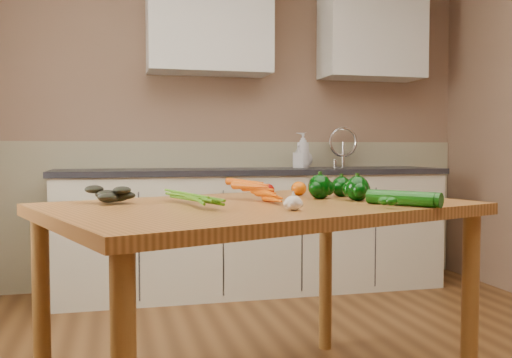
{
  "coord_description": "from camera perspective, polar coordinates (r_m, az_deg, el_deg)",
  "views": [
    {
      "loc": [
        -0.8,
        -1.87,
        1.04
      ],
      "look_at": [
        -0.2,
        0.49,
        0.91
      ],
      "focal_mm": 40.0,
      "sensor_mm": 36.0,
      "label": 1
    }
  ],
  "objects": [
    {
      "name": "room",
      "position": [
        2.2,
        7.24,
        8.31
      ],
      "size": [
        4.04,
        5.04,
        2.64
      ],
      "color": "brown",
      "rests_on": "ground"
    },
    {
      "name": "counter_run",
      "position": [
        4.22,
        -0.14,
        -4.96
      ],
      "size": [
        2.84,
        0.64,
        1.14
      ],
      "color": "beige",
      "rests_on": "ground"
    },
    {
      "name": "upper_cabinets",
      "position": [
        4.48,
        3.29,
        14.68
      ],
      "size": [
        2.15,
        0.35,
        0.7
      ],
      "color": "silver",
      "rests_on": "room"
    },
    {
      "name": "table",
      "position": [
        2.2,
        0.32,
        -4.84
      ],
      "size": [
        1.8,
        1.47,
        0.83
      ],
      "rotation": [
        0.0,
        0.0,
        0.34
      ],
      "color": "#AA6A31",
      "rests_on": "ground"
    },
    {
      "name": "soap_bottle_a",
      "position": [
        4.37,
        4.72,
        2.89
      ],
      "size": [
        0.13,
        0.13,
        0.27
      ],
      "primitive_type": "imported",
      "rotation": [
        0.0,
        0.0,
        4.42
      ],
      "color": "silver",
      "rests_on": "counter_run"
    },
    {
      "name": "soap_bottle_b",
      "position": [
        4.34,
        4.22,
        2.26
      ],
      "size": [
        0.1,
        0.1,
        0.17
      ],
      "primitive_type": "imported",
      "rotation": [
        0.0,
        0.0,
        6.01
      ],
      "color": "silver",
      "rests_on": "counter_run"
    },
    {
      "name": "soap_bottle_c",
      "position": [
        4.42,
        4.74,
        2.35
      ],
      "size": [
        0.19,
        0.19,
        0.19
      ],
      "primitive_type": "imported",
      "rotation": [
        0.0,
        0.0,
        3.5
      ],
      "color": "silver",
      "rests_on": "counter_run"
    },
    {
      "name": "carrot_bunch",
      "position": [
        2.23,
        -1.87,
        -1.35
      ],
      "size": [
        0.35,
        0.31,
        0.08
      ],
      "primitive_type": null,
      "rotation": [
        0.0,
        0.0,
        0.34
      ],
      "color": "#E25905",
      "rests_on": "table"
    },
    {
      "name": "leafy_greens",
      "position": [
        2.22,
        -14.98,
        -1.04
      ],
      "size": [
        0.22,
        0.2,
        0.11
      ],
      "primitive_type": null,
      "color": "black",
      "rests_on": "table"
    },
    {
      "name": "garlic_bulb",
      "position": [
        1.93,
        3.75,
        -2.43
      ],
      "size": [
        0.06,
        0.06,
        0.05
      ],
      "primitive_type": "ellipsoid",
      "color": "beige",
      "rests_on": "table"
    },
    {
      "name": "pepper_a",
      "position": [
        2.4,
        6.41,
        -0.78
      ],
      "size": [
        0.1,
        0.1,
        0.1
      ],
      "primitive_type": "sphere",
      "color": "#022F05",
      "rests_on": "table"
    },
    {
      "name": "pepper_b",
      "position": [
        2.52,
        8.54,
        -0.77
      ],
      "size": [
        0.09,
        0.09,
        0.09
      ],
      "primitive_type": "sphere",
      "color": "#022F05",
      "rests_on": "table"
    },
    {
      "name": "pepper_c",
      "position": [
        2.33,
        10.1,
        -0.95
      ],
      "size": [
        0.1,
        0.1,
        0.1
      ],
      "primitive_type": "sphere",
      "color": "#022F05",
      "rests_on": "table"
    },
    {
      "name": "tomato_a",
      "position": [
        2.49,
        1.14,
        -1.12
      ],
      "size": [
        0.06,
        0.06,
        0.06
      ],
      "primitive_type": "ellipsoid",
      "color": "#910702",
      "rests_on": "table"
    },
    {
      "name": "tomato_b",
      "position": [
        2.56,
        4.3,
        -0.95
      ],
      "size": [
        0.07,
        0.07,
        0.06
      ],
      "primitive_type": "ellipsoid",
      "color": "#D85805",
      "rests_on": "table"
    },
    {
      "name": "tomato_c",
      "position": [
        2.65,
        6.31,
        -0.85
      ],
      "size": [
        0.07,
        0.07,
        0.06
      ],
      "primitive_type": "ellipsoid",
      "color": "#D85805",
      "rests_on": "table"
    },
    {
      "name": "zucchini_a",
      "position": [
        2.15,
        14.79,
        -1.9
      ],
      "size": [
        0.2,
        0.24,
        0.06
      ],
      "primitive_type": "cylinder",
      "rotation": [
        1.57,
        0.0,
        0.67
      ],
      "color": "#074006",
      "rests_on": "table"
    },
    {
      "name": "zucchini_b",
      "position": [
        2.16,
        14.32,
        -1.87
      ],
      "size": [
        0.2,
        0.25,
        0.06
      ],
      "primitive_type": "cylinder",
      "rotation": [
        1.57,
        0.0,
        0.63
      ],
      "color": "#074006",
      "rests_on": "table"
    }
  ]
}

